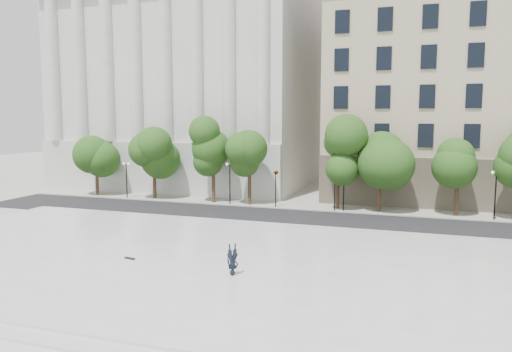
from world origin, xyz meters
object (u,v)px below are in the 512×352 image
(traffic_light_east, at_px, (335,172))
(skateboard, at_px, (130,258))
(traffic_light_west, at_px, (276,170))
(person_lying, at_px, (233,271))

(traffic_light_east, xyz_separation_m, skateboard, (-8.66, -20.81, -3.24))
(traffic_light_west, xyz_separation_m, person_lying, (3.99, -21.67, -3.06))
(traffic_light_east, distance_m, skateboard, 22.77)
(person_lying, bearing_deg, skateboard, 147.16)
(traffic_light_east, bearing_deg, skateboard, -112.59)
(person_lying, xyz_separation_m, skateboard, (-6.91, 0.86, -0.20))
(traffic_light_west, bearing_deg, skateboard, -97.98)
(traffic_light_east, relative_size, skateboard, 5.89)
(traffic_light_west, distance_m, person_lying, 22.24)
(traffic_light_west, distance_m, skateboard, 21.26)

